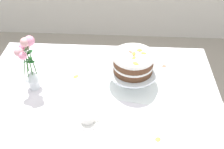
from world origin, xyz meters
TOP-DOWN VIEW (x-y plane):
  - dining_table at (0.00, -0.03)m, footprint 1.40×1.00m
  - linen_napkin at (0.19, 0.10)m, footprint 0.37×0.37m
  - cake_stand at (0.19, 0.10)m, footprint 0.29×0.29m
  - layer_cake at (0.19, 0.10)m, footprint 0.24×0.24m
  - flower_vase at (-0.38, 0.03)m, footprint 0.12×0.11m
  - teacup at (-0.03, -0.21)m, footprint 0.13×0.13m
  - loose_petal_0 at (0.32, -0.31)m, footprint 0.04×0.04m
  - loose_petal_1 at (-0.15, 0.14)m, footprint 0.04×0.04m
  - loose_petal_2 at (0.40, 0.28)m, footprint 0.04×0.04m

SIDE VIEW (x-z plane):
  - dining_table at x=0.00m, z-range 0.28..1.02m
  - linen_napkin at x=0.19m, z-range 0.74..0.74m
  - loose_petal_2 at x=0.40m, z-range 0.74..0.74m
  - loose_petal_1 at x=-0.15m, z-range 0.74..0.74m
  - loose_petal_0 at x=0.32m, z-range 0.74..0.74m
  - teacup at x=-0.03m, z-range 0.73..0.79m
  - cake_stand at x=0.19m, z-range 0.77..0.87m
  - layer_cake at x=0.19m, z-range 0.84..0.96m
  - flower_vase at x=-0.38m, z-range 0.75..1.10m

